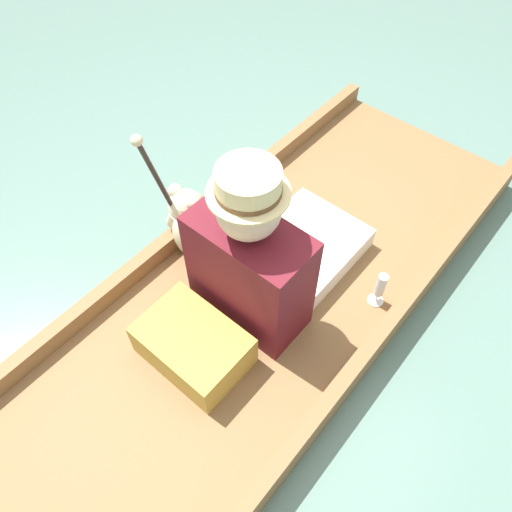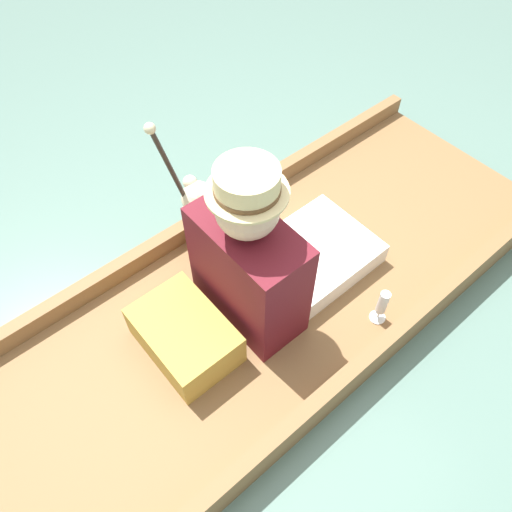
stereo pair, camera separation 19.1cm
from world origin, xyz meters
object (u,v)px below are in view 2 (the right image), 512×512
walking_cane (176,180)px  seated_person (266,258)px  teddy_bear (202,217)px  wine_glass (382,304)px

walking_cane → seated_person: bearing=13.5°
seated_person → walking_cane: bearing=-171.1°
seated_person → teddy_bear: seated_person is taller
seated_person → teddy_bear: bearing=178.8°
teddy_bear → walking_cane: size_ratio=0.53×
wine_glass → walking_cane: size_ratio=0.24×
seated_person → wine_glass: size_ratio=4.34×
wine_glass → teddy_bear: bearing=-158.4°
seated_person → walking_cane: seated_person is taller
teddy_bear → wine_glass: bearing=21.6°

